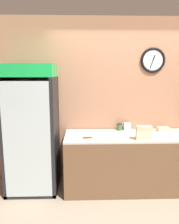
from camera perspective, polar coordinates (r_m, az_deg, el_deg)
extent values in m
cube|color=#AD7A5B|center=(3.75, 9.27, 2.95)|extent=(5.20, 0.06, 2.70)
torus|color=black|center=(3.79, 16.23, 12.86)|extent=(0.41, 0.04, 0.41)
cylinder|color=white|center=(3.79, 16.23, 12.86)|extent=(0.33, 0.01, 0.33)
cube|color=black|center=(3.78, 16.51, 13.47)|extent=(0.04, 0.01, 0.09)
cube|color=black|center=(3.77, 15.89, 11.87)|extent=(0.06, 0.01, 0.14)
cube|color=brown|center=(3.60, 10.12, -12.75)|extent=(1.99, 0.73, 0.84)
cube|color=#BCB2A3|center=(3.45, 10.35, -6.09)|extent=(1.99, 0.73, 0.02)
cube|color=black|center=(3.78, -13.65, -4.41)|extent=(0.76, 0.04, 1.76)
cube|color=black|center=(3.58, -20.26, -5.61)|extent=(0.05, 0.68, 1.76)
cube|color=black|center=(3.42, -8.89, -5.80)|extent=(0.05, 0.68, 1.76)
cube|color=black|center=(3.80, -14.09, -18.20)|extent=(0.76, 0.68, 0.05)
cube|color=white|center=(3.76, -13.73, -4.52)|extent=(0.66, 0.02, 1.66)
cube|color=silver|center=(3.16, -16.09, -7.43)|extent=(0.66, 0.01, 1.66)
cube|color=green|center=(3.32, -15.61, 10.41)|extent=(0.76, 0.61, 0.18)
cube|color=silver|center=(3.59, -14.50, -11.73)|extent=(0.64, 0.56, 0.01)
cube|color=silver|center=(3.46, -14.79, -5.66)|extent=(0.64, 0.56, 0.01)
cube|color=silver|center=(3.38, -15.09, 0.79)|extent=(0.64, 0.56, 0.01)
cylinder|color=gold|center=(3.19, -13.67, -5.22)|extent=(0.07, 0.07, 0.17)
cylinder|color=gold|center=(3.16, -13.76, -3.05)|extent=(0.03, 0.03, 0.07)
cylinder|color=#5B2D19|center=(3.26, -18.05, -5.50)|extent=(0.07, 0.07, 0.13)
cylinder|color=#5B2D19|center=(3.24, -18.14, -3.88)|extent=(0.03, 0.03, 0.06)
cylinder|color=#5B2D19|center=(3.21, -20.40, 1.17)|extent=(0.06, 0.06, 0.12)
cylinder|color=#5B2D19|center=(3.20, -20.49, 2.62)|extent=(0.02, 0.02, 0.05)
cylinder|color=gold|center=(3.17, -18.47, 1.44)|extent=(0.06, 0.06, 0.14)
cylinder|color=gold|center=(3.16, -18.57, 3.27)|extent=(0.02, 0.02, 0.06)
cylinder|color=#72337F|center=(3.08, -11.77, 1.74)|extent=(0.06, 0.06, 0.17)
cylinder|color=#72337F|center=(3.07, -11.85, 3.95)|extent=(0.02, 0.02, 0.07)
cylinder|color=#B2BCCC|center=(3.32, -13.04, -11.87)|extent=(0.07, 0.07, 0.17)
cylinder|color=#B2BCCC|center=(3.27, -13.12, -9.93)|extent=(0.03, 0.03, 0.07)
cylinder|color=#5B2D19|center=(3.11, -14.33, 1.71)|extent=(0.06, 0.06, 0.17)
cylinder|color=#5B2D19|center=(3.10, -14.43, 3.88)|extent=(0.03, 0.03, 0.07)
cylinder|color=#B2231E|center=(3.33, -14.71, -11.80)|extent=(0.06, 0.06, 0.17)
cylinder|color=#B2231E|center=(3.29, -14.81, -9.79)|extent=(0.02, 0.02, 0.07)
cylinder|color=#72337F|center=(3.14, -16.41, 1.50)|extent=(0.06, 0.06, 0.15)
cylinder|color=#72337F|center=(3.13, -16.51, 3.39)|extent=(0.02, 0.02, 0.06)
cylinder|color=#2D6B38|center=(3.41, -19.29, -11.88)|extent=(0.06, 0.06, 0.13)
cylinder|color=#2D6B38|center=(3.37, -19.38, -10.38)|extent=(0.02, 0.02, 0.06)
cube|color=beige|center=(3.24, 13.96, -6.47)|extent=(0.22, 0.10, 0.07)
cube|color=beige|center=(3.22, 14.01, -5.33)|extent=(0.22, 0.10, 0.07)
cube|color=beige|center=(3.20, 14.06, -4.18)|extent=(0.22, 0.10, 0.07)
cube|color=beige|center=(3.81, 18.66, -4.22)|extent=(0.19, 0.11, 0.06)
cube|color=silver|center=(3.24, 2.34, -6.73)|extent=(0.20, 0.07, 0.00)
cube|color=brown|center=(3.21, -0.57, -6.71)|extent=(0.13, 0.04, 0.02)
cylinder|color=#336B38|center=(3.68, 7.80, -3.98)|extent=(0.09, 0.09, 0.10)
cylinder|color=#262628|center=(3.67, 7.82, -3.12)|extent=(0.08, 0.08, 0.01)
cube|color=silver|center=(3.72, 9.77, -3.74)|extent=(0.11, 0.09, 0.12)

